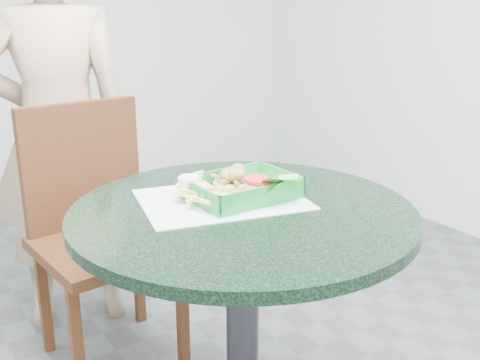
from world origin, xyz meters
TOP-DOWN VIEW (x-y plane):
  - cafe_table at (0.00, 0.00)m, footprint 0.87×0.87m
  - dining_chair at (-0.13, 0.74)m, footprint 0.44×0.44m
  - diner_person at (-0.15, 1.03)m, footprint 0.68×0.53m
  - placemat at (-0.01, 0.08)m, footprint 0.48×0.40m
  - food_basket at (0.04, 0.06)m, footprint 0.27×0.20m
  - crab_sandwich at (0.04, 0.10)m, footprint 0.11×0.11m
  - fries_pile at (-0.07, 0.07)m, footprint 0.15×0.16m
  - sauce_ramekin at (-0.08, 0.13)m, footprint 0.06×0.06m
  - garnish_cup at (0.07, 0.01)m, footprint 0.12×0.12m

SIDE VIEW (x-z plane):
  - dining_chair at x=-0.13m, z-range 0.07..1.00m
  - cafe_table at x=0.00m, z-range 0.21..0.96m
  - placemat at x=-0.01m, z-range 0.75..0.75m
  - food_basket at x=0.04m, z-range 0.74..0.79m
  - fries_pile at x=-0.07m, z-range 0.77..0.81m
  - garnish_cup at x=0.07m, z-range 0.77..0.81m
  - crab_sandwich at x=0.04m, z-range 0.76..0.83m
  - sauce_ramekin at x=-0.08m, z-range 0.78..0.82m
  - diner_person at x=-0.15m, z-range 0.00..1.65m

